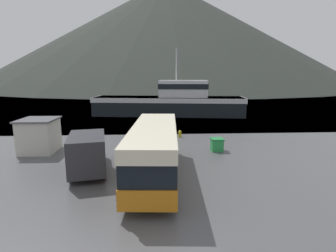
{
  "coord_description": "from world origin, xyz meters",
  "views": [
    {
      "loc": [
        -0.25,
        -6.47,
        6.03
      ],
      "look_at": [
        0.87,
        14.47,
        2.0
      ],
      "focal_mm": 28.0,
      "sensor_mm": 36.0,
      "label": 1
    }
  ],
  "objects": [
    {
      "name": "dock_kiosk",
      "position": [
        -9.46,
        14.48,
        1.35
      ],
      "size": [
        2.76,
        3.07,
        2.68
      ],
      "color": "beige",
      "rests_on": "ground"
    },
    {
      "name": "small_boat",
      "position": [
        5.56,
        35.64,
        0.4
      ],
      "size": [
        7.01,
        3.36,
        0.8
      ],
      "rotation": [
        0.0,
        0.0,
        1.34
      ],
      "color": "black",
      "rests_on": "water_surface"
    },
    {
      "name": "tour_bus",
      "position": [
        -0.25,
        8.65,
        1.77
      ],
      "size": [
        3.19,
        10.35,
        3.13
      ],
      "rotation": [
        0.0,
        0.0,
        -0.06
      ],
      "color": "#B26614",
      "rests_on": "ground"
    },
    {
      "name": "delivery_van",
      "position": [
        -4.46,
        9.7,
        1.31
      ],
      "size": [
        3.12,
        5.67,
        2.49
      ],
      "rotation": [
        0.0,
        0.0,
        0.2
      ],
      "color": "#2D2D33",
      "rests_on": "ground"
    },
    {
      "name": "storage_bin",
      "position": [
        4.84,
        13.95,
        0.53
      ],
      "size": [
        1.0,
        1.0,
        1.04
      ],
      "color": "green",
      "rests_on": "ground"
    },
    {
      "name": "hill_backdrop",
      "position": [
        8.06,
        166.5,
        31.45
      ],
      "size": [
        214.2,
        214.2,
        62.9
      ],
      "primitive_type": "cone",
      "color": "#2D332D",
      "rests_on": "ground"
    },
    {
      "name": "mooring_bollard",
      "position": [
        2.3,
        19.01,
        0.37
      ],
      "size": [
        0.34,
        0.34,
        0.68
      ],
      "color": "#B29919",
      "rests_on": "ground"
    },
    {
      "name": "water_surface",
      "position": [
        0.0,
        140.31,
        0.0
      ],
      "size": [
        240.0,
        240.0,
        0.0
      ],
      "primitive_type": "plane",
      "color": "#475B6B",
      "rests_on": "ground"
    },
    {
      "name": "fishing_boat",
      "position": [
        2.39,
        34.03,
        2.07
      ],
      "size": [
        23.44,
        8.25,
        10.17
      ],
      "rotation": [
        0.0,
        0.0,
        1.44
      ],
      "color": "black",
      "rests_on": "water_surface"
    }
  ]
}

